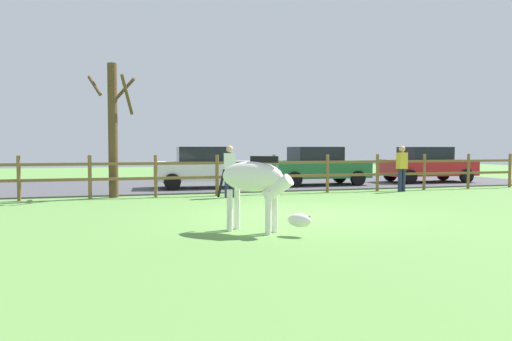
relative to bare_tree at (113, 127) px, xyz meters
The scene contains 11 objects.
ground_plane 7.21m from the bare_tree, 50.38° to the right, with size 60.00×60.00×0.00m, color #5B8C42.
parking_asphalt 6.33m from the bare_tree, 42.56° to the left, with size 28.00×7.40×0.05m, color #47474C.
paddock_fence 4.49m from the bare_tree, ahead, with size 21.84×0.11×1.34m.
bare_tree is the anchor object (origin of this frame).
zebra 7.77m from the bare_tree, 70.30° to the right, with size 1.53×1.48×1.41m.
crow_on_grass 8.05m from the bare_tree, 61.48° to the right, with size 0.21×0.10×0.20m.
parked_car_red 13.64m from the bare_tree, 10.89° to the left, with size 4.11×2.10×1.56m.
parked_car_white 4.30m from the bare_tree, 34.52° to the left, with size 4.09×2.07×1.56m.
parked_car_green 8.45m from the bare_tree, 16.66° to the left, with size 4.02×1.92×1.56m.
visitor_left_of_tree 9.99m from the bare_tree, ahead, with size 0.40×0.30×1.64m.
visitor_right_of_tree 3.89m from the bare_tree, 16.44° to the right, with size 0.39×0.27×1.64m.
Camera 1 is at (-4.23, -10.34, 1.56)m, focal length 33.42 mm.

